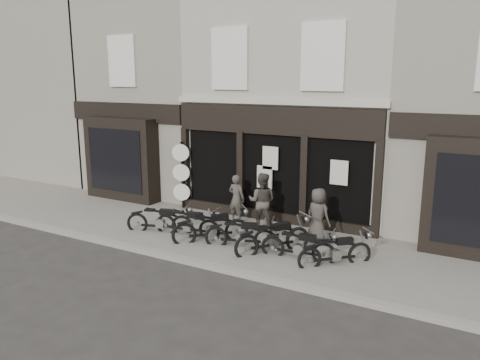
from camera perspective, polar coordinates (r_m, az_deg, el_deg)
The scene contains 17 objects.
ground_plane at distance 13.36m, azimuth -1.73°, elevation -8.64°, with size 90.00×90.00×0.00m, color #2D2B28.
pavement at distance 14.07m, azimuth 0.19°, elevation -7.28°, with size 30.00×4.20×0.12m, color slate.
kerb at distance 12.37m, azimuth -4.79°, elevation -10.14°, with size 30.00×0.25×0.13m, color gray.
central_building at distance 17.84m, azimuth 8.31°, elevation 9.95°, with size 7.30×6.22×8.34m.
neighbour_left at distance 20.96m, azimuth -8.39°, elevation 10.18°, with size 5.60×6.73×8.34m.
filler_left at distance 26.81m, azimuth -22.36°, elevation 9.98°, with size 11.00×6.00×8.20m, color gray.
motorcycle_0 at distance 14.73m, azimuth -9.68°, elevation -5.13°, with size 2.04×1.00×1.02m.
motorcycle_1 at distance 14.30m, azimuth -6.34°, elevation -5.55°, with size 2.15×0.64×1.03m.
motorcycle_2 at distance 13.74m, azimuth -3.47°, elevation -6.13°, with size 1.82×1.78×1.10m.
motorcycle_3 at distance 13.29m, azimuth 0.17°, elevation -6.95°, with size 1.99×0.96×0.99m.
motorcycle_4 at distance 12.92m, azimuth 4.12°, elevation -7.37°, with size 1.60×1.96×1.09m.
motorcycle_5 at distance 12.54m, azimuth 7.20°, elevation -8.28°, with size 2.03×0.58×0.98m.
motorcycle_6 at distance 12.30m, azimuth 11.61°, elevation -8.86°, with size 1.61×1.60×0.98m.
man_left at distance 15.36m, azimuth -0.43°, elevation -2.25°, with size 0.58×0.38×1.59m, color #463F3A.
man_centre at distance 14.62m, azimuth 2.69°, elevation -2.59°, with size 0.87×0.68×1.80m, color #48443A.
man_right at distance 13.67m, azimuth 9.49°, elevation -4.27°, with size 0.78×0.51×1.60m, color #3F3A34.
advert_sign_post at distance 17.02m, azimuth -7.10°, elevation 0.26°, with size 0.60×0.40×2.57m.
Camera 1 is at (6.51, -10.65, 4.79)m, focal length 35.00 mm.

